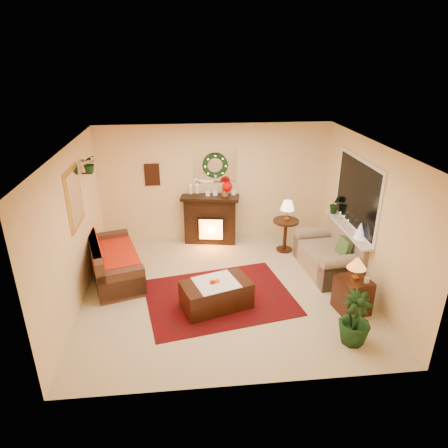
{
  "coord_description": "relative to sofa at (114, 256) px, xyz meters",
  "views": [
    {
      "loc": [
        -0.66,
        -6.11,
        3.95
      ],
      "look_at": [
        0.0,
        0.35,
        1.15
      ],
      "focal_mm": 32.0,
      "sensor_mm": 36.0,
      "label": 1
    }
  ],
  "objects": [
    {
      "name": "lamp_cream",
      "position": [
        3.47,
        0.73,
        0.45
      ],
      "size": [
        0.29,
        0.29,
        0.44
      ],
      "primitive_type": "cone",
      "color": "#FFE3A7",
      "rests_on": "side_table_round"
    },
    {
      "name": "window_frame",
      "position": [
        4.53,
        -0.15,
        1.12
      ],
      "size": [
        0.03,
        1.86,
        1.36
      ],
      "primitive_type": "cube",
      "color": "white",
      "rests_on": "wall_right"
    },
    {
      "name": "wall_left",
      "position": [
        -0.46,
        -0.7,
        0.87
      ],
      "size": [
        4.5,
        4.5,
        0.0
      ],
      "primitive_type": "plane",
      "color": "#EFD88C",
      "rests_on": "ground"
    },
    {
      "name": "wall_art",
      "position": [
        0.69,
        1.53,
        1.12
      ],
      "size": [
        0.32,
        0.03,
        0.48
      ],
      "primitive_type": "cube",
      "color": "#381E11",
      "rests_on": "wall_back"
    },
    {
      "name": "wall_front",
      "position": [
        2.04,
        -2.95,
        0.87
      ],
      "size": [
        5.0,
        5.0,
        0.0
      ],
      "primitive_type": "plane",
      "color": "#EFD88C",
      "rests_on": "ground"
    },
    {
      "name": "mantel_candle_b",
      "position": [
        1.64,
        1.34,
        0.83
      ],
      "size": [
        0.07,
        0.07,
        0.2
      ],
      "primitive_type": "cylinder",
      "color": "white",
      "rests_on": "fireplace"
    },
    {
      "name": "coffee_table",
      "position": [
        1.82,
        -1.19,
        -0.22
      ],
      "size": [
        1.25,
        0.93,
        0.47
      ],
      "primitive_type": "cube",
      "rotation": [
        0.0,
        0.0,
        0.31
      ],
      "color": "black",
      "rests_on": "floor"
    },
    {
      "name": "fireplace",
      "position": [
        1.91,
        1.34,
        0.12
      ],
      "size": [
        1.16,
        0.54,
        1.02
      ],
      "primitive_type": "cube",
      "rotation": [
        0.0,
        0.0,
        -0.17
      ],
      "color": "black",
      "rests_on": "floor"
    },
    {
      "name": "wreath",
      "position": [
        2.04,
        1.49,
        1.29
      ],
      "size": [
        0.55,
        0.11,
        0.55
      ],
      "primitive_type": "torus",
      "rotation": [
        1.57,
        0.0,
        0.0
      ],
      "color": "#194719",
      "rests_on": "wall_back"
    },
    {
      "name": "mantel_mirror",
      "position": [
        2.04,
        1.53,
        1.27
      ],
      "size": [
        0.92,
        0.02,
        0.72
      ],
      "primitive_type": "cube",
      "color": "white",
      "rests_on": "wall_back"
    },
    {
      "name": "ceiling",
      "position": [
        2.04,
        -0.7,
        2.17
      ],
      "size": [
        5.0,
        5.0,
        0.0
      ],
      "primitive_type": "plane",
      "color": "white",
      "rests_on": "ground"
    },
    {
      "name": "window_sill",
      "position": [
        4.42,
        -0.15,
        0.44
      ],
      "size": [
        0.22,
        1.86,
        0.04
      ],
      "primitive_type": "cube",
      "color": "white",
      "rests_on": "wall_right"
    },
    {
      "name": "sofa",
      "position": [
        0.0,
        0.0,
        0.0
      ],
      "size": [
        1.29,
        1.98,
        0.78
      ],
      "primitive_type": "cube",
      "rotation": [
        0.0,
        0.0,
        0.29
      ],
      "color": "brown",
      "rests_on": "floor"
    },
    {
      "name": "lamp_tiffany",
      "position": [
        4.03,
        -1.53,
        0.31
      ],
      "size": [
        0.31,
        0.31,
        0.45
      ],
      "primitive_type": "cone",
      "color": "orange",
      "rests_on": "end_table_square"
    },
    {
      "name": "gold_mirror",
      "position": [
        -0.44,
        -0.4,
        1.32
      ],
      "size": [
        0.03,
        0.84,
        1.0
      ],
      "primitive_type": "cube",
      "color": "gold",
      "rests_on": "wall_left"
    },
    {
      "name": "fruit_bowl",
      "position": [
        1.8,
        -1.21,
        0.02
      ],
      "size": [
        0.26,
        0.26,
        0.06
      ],
      "primitive_type": "cylinder",
      "color": "white",
      "rests_on": "coffee_table"
    },
    {
      "name": "sill_plant",
      "position": [
        4.43,
        0.58,
        0.65
      ],
      "size": [
        0.28,
        0.23,
        0.52
      ],
      "primitive_type": "imported",
      "color": "#1E561F",
      "rests_on": "window_sill"
    },
    {
      "name": "wall_right",
      "position": [
        4.54,
        -0.7,
        0.87
      ],
      "size": [
        4.5,
        4.5,
        0.0
      ],
      "primitive_type": "plane",
      "color": "#EFD88C",
      "rests_on": "ground"
    },
    {
      "name": "hanging_plant",
      "position": [
        -0.3,
        0.35,
        1.54
      ],
      "size": [
        0.33,
        0.28,
        0.36
      ],
      "primitive_type": "imported",
      "color": "#194719",
      "rests_on": "wall_left"
    },
    {
      "name": "loveseat",
      "position": [
        4.1,
        -0.18,
        -0.01
      ],
      "size": [
        1.01,
        1.59,
        0.88
      ],
      "primitive_type": "cube",
      "rotation": [
        0.0,
        0.0,
        0.09
      ],
      "color": "gray",
      "rests_on": "floor"
    },
    {
      "name": "end_table_square",
      "position": [
        4.04,
        -1.51,
        -0.16
      ],
      "size": [
        0.56,
        0.56,
        0.59
      ],
      "primitive_type": "cube",
      "rotation": [
        0.0,
        0.0,
        0.18
      ],
      "color": "black",
      "rests_on": "floor"
    },
    {
      "name": "floor",
      "position": [
        2.04,
        -0.7,
        -0.43
      ],
      "size": [
        5.0,
        5.0,
        0.0
      ],
      "primitive_type": "plane",
      "color": "beige",
      "rests_on": "ground"
    },
    {
      "name": "area_rug",
      "position": [
        1.9,
        -0.91,
        -0.42
      ],
      "size": [
        2.78,
        2.28,
        0.01
      ],
      "primitive_type": "cube",
      "rotation": [
        0.0,
        0.0,
        0.19
      ],
      "color": "#57140A",
      "rests_on": "floor"
    },
    {
      "name": "floor_palm",
      "position": [
        3.75,
        -2.28,
        0.02
      ],
      "size": [
        1.73,
        1.73,
        2.48
      ],
      "primitive_type": "imported",
      "rotation": [
        0.0,
        0.0,
        0.3
      ],
      "color": "#275F1D",
      "rests_on": "floor"
    },
    {
      "name": "mini_tree",
      "position": [
        4.44,
        -0.64,
        0.61
      ],
      "size": [
        0.21,
        0.21,
        0.31
      ],
      "primitive_type": "cone",
      "color": "white",
      "rests_on": "window_sill"
    },
    {
      "name": "red_throw",
      "position": [
        -0.04,
        0.13,
        0.02
      ],
      "size": [
        0.83,
        1.35,
        0.02
      ],
      "primitive_type": "cube",
      "color": "#DB5029",
      "rests_on": "sofa"
    },
    {
      "name": "window_glass",
      "position": [
        4.51,
        -0.15,
        1.12
      ],
      "size": [
        0.02,
        1.7,
        1.22
      ],
      "primitive_type": "cube",
      "color": "black",
      "rests_on": "wall_right"
    },
    {
      "name": "side_table_round",
      "position": [
        3.47,
        0.75,
        -0.11
      ],
      "size": [
        0.7,
        0.7,
        0.7
      ],
      "primitive_type": "cylinder",
      "rotation": [
        0.0,
        0.0,
        -0.38
      ],
      "color": "black",
      "rests_on": "floor"
    },
    {
      "name": "wall_back",
      "position": [
        2.04,
        1.55,
        0.87
      ],
      "size": [
        5.0,
        5.0,
        0.0
      ],
      "primitive_type": "plane",
      "color": "#EFD88C",
      "rests_on": "ground"
    },
    {
      "name": "poinsettia",
      "position": [
        2.28,
        1.31,
        0.87
      ],
      "size": [
        0.22,
        0.22,
        0.22
      ],
      "primitive_type": "sphere",
      "color": "#DC0300",
      "rests_on": "fireplace"
    },
    {
      "name": "mantel_candle_a",
      "position": [
        1.5,
        1.3,
        0.83
      ],
      "size": [
        0.06,
        0.06,
        0.18
      ],
      "primitive_type": "cylinder",
      "color": "silver",
      "rests_on": "fireplace"
    }
  ]
}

